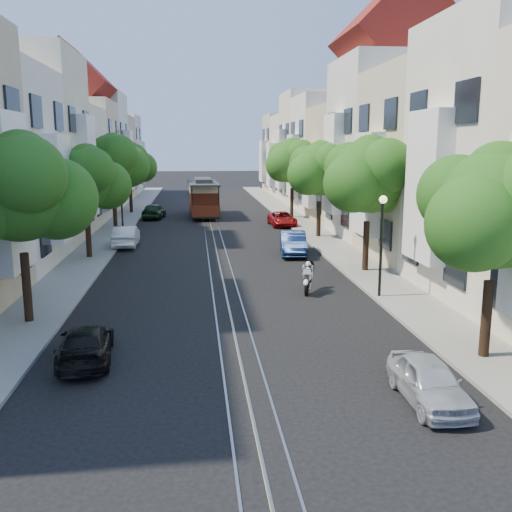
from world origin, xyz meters
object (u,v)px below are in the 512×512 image
object	(u,v)px
lamp_west	(121,196)
tree_w_d	(130,164)
parked_car_w_near	(86,344)
parked_car_e_near	(429,381)
tree_e_b	(370,177)
tree_w_b	(86,180)
parked_car_e_mid	(293,243)
cable_car	(203,196)
tree_w_c	(113,162)
parked_car_e_far	(282,219)
lamp_east	(382,231)
sportbike_rider	(308,275)
parked_car_w_mid	(126,236)
tree_e_c	(321,171)
tree_e_d	(293,162)
tree_w_a	(21,191)
tree_e_a	(497,212)
parked_car_w_far	(154,211)

from	to	relation	value
lamp_west	tree_w_d	bearing A→B (deg)	93.44
parked_car_w_near	parked_car_e_near	bearing A→B (deg)	151.87
tree_e_b	parked_car_w_near	size ratio (longest dim) A/B	1.82
tree_w_b	parked_car_e_mid	size ratio (longest dim) A/B	1.53
cable_car	parked_car_e_mid	world-z (taller)	cable_car
tree_w_c	cable_car	distance (m)	10.87
tree_w_d	parked_car_e_far	xyz separation A→B (m)	(12.74, -9.93, -4.04)
lamp_east	sportbike_rider	xyz separation A→B (m)	(-2.77, 1.30, -2.08)
tree_w_d	parked_car_w_mid	world-z (taller)	tree_w_d
tree_e_c	tree_e_b	bearing A→B (deg)	-90.00
tree_e_d	lamp_west	size ratio (longest dim) A/B	1.65
tree_w_a	tree_w_d	bearing A→B (deg)	90.00
parked_car_e_far	parked_car_w_mid	world-z (taller)	parked_car_w_mid
tree_e_a	tree_w_d	size ratio (longest dim) A/B	0.96
lamp_east	cable_car	world-z (taller)	lamp_east
parked_car_w_near	tree_w_c	bearing A→B (deg)	-89.79
tree_w_d	parked_car_w_near	bearing A→B (deg)	-86.03
parked_car_w_mid	tree_e_b	bearing A→B (deg)	144.73
lamp_east	cable_car	bearing A→B (deg)	103.22
parked_car_e_near	tree_w_d	bearing A→B (deg)	105.61
parked_car_e_mid	parked_car_w_near	distance (m)	18.24
parked_car_e_far	parked_car_e_mid	bearing A→B (deg)	-97.80
tree_e_c	parked_car_e_mid	xyz separation A→B (m)	(-2.86, -5.94, -3.93)
tree_e_b	lamp_west	xyz separation A→B (m)	(-13.56, 13.02, -1.89)
lamp_west	parked_car_e_far	xyz separation A→B (m)	(11.90, 4.04, -2.28)
parked_car_e_near	tree_w_c	bearing A→B (deg)	110.77
lamp_east	lamp_west	distance (m)	21.97
tree_e_d	tree_e_b	bearing A→B (deg)	-90.00
tree_e_d	tree_w_a	world-z (taller)	tree_e_d
tree_w_d	lamp_east	xyz separation A→B (m)	(13.44, -31.98, -1.75)
parked_car_e_mid	parked_car_e_near	bearing A→B (deg)	-83.87
tree_e_b	tree_w_a	size ratio (longest dim) A/B	1.00
tree_e_d	lamp_east	xyz separation A→B (m)	(-0.96, -26.98, -2.02)
tree_w_a	lamp_east	distance (m)	13.72
tree_e_b	sportbike_rider	size ratio (longest dim) A/B	3.79
tree_w_a	cable_car	world-z (taller)	tree_w_a
tree_e_a	tree_e_d	xyz separation A→B (m)	(0.00, 34.00, 0.47)
tree_w_c	parked_car_e_near	xyz separation A→B (m)	(11.54, -30.59, -4.52)
tree_w_b	parked_car_e_mid	distance (m)	12.13
tree_e_a	tree_w_c	size ratio (longest dim) A/B	0.88
tree_e_d	sportbike_rider	xyz separation A→B (m)	(-3.73, -25.67, -4.10)
tree_w_a	parked_car_w_mid	bearing A→B (deg)	84.46
cable_car	parked_car_w_mid	distance (m)	15.98
parked_car_e_mid	parked_car_w_far	xyz separation A→B (m)	(-9.22, 17.80, 0.00)
parked_car_e_near	tree_w_b	bearing A→B (deg)	120.60
tree_w_b	lamp_east	world-z (taller)	tree_w_b
parked_car_w_far	tree_w_a	bearing A→B (deg)	92.75
tree_e_a	parked_car_e_far	world-z (taller)	tree_e_a
sportbike_rider	parked_car_e_far	xyz separation A→B (m)	(2.07, 20.74, -0.21)
tree_e_c	tree_e_a	bearing A→B (deg)	-90.00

